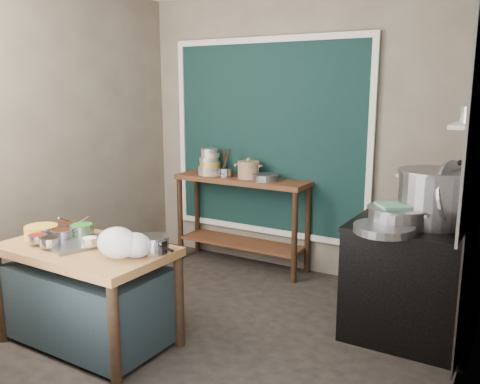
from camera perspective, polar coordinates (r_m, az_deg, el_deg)
The scene contains 29 objects.
floor at distance 4.22m, azimuth -2.30°, elevation -14.67°, with size 3.50×3.00×0.02m, color #2F2824.
back_wall at distance 5.14m, azimuth 6.82°, elevation 6.40°, with size 3.50×0.02×2.80m, color #756B5A.
left_wall at distance 4.99m, azimuth -19.73°, elevation 5.65°, with size 0.02×3.00×2.80m, color #756B5A.
right_wall at distance 3.22m, azimuth 24.81°, elevation 2.30°, with size 0.02×3.00×2.80m, color #756B5A.
curtain_panel at distance 5.26m, azimuth 3.12°, elevation 6.04°, with size 2.10×0.02×1.90m, color black.
curtain_frame at distance 5.25m, azimuth 3.07°, elevation 6.03°, with size 2.22×0.03×2.02m, color beige, non-canonical shape.
soot_patch at distance 4.01m, azimuth 24.69°, elevation -6.32°, with size 0.01×1.30×1.30m, color black.
wall_shelf at distance 4.05m, azimuth 24.54°, elevation 6.89°, with size 0.22×0.70×0.03m, color beige.
prep_table at distance 3.93m, azimuth -16.65°, elevation -11.09°, with size 1.25×0.72×0.75m, color olive.
back_counter at distance 5.35m, azimuth 0.17°, elevation -3.39°, with size 1.45×0.40×0.95m, color #572C19.
stove_block at distance 4.05m, azimuth 18.65°, elevation -9.77°, with size 0.90×0.68×0.85m, color black.
stove_top at distance 3.92m, azimuth 19.07°, elevation -3.76°, with size 0.92×0.69×0.03m, color black.
condiment_tray at distance 3.95m, azimuth -18.42°, elevation -5.15°, with size 0.55×0.39×0.02m, color gray.
condiment_bowls at distance 3.98m, azimuth -18.84°, elevation -4.41°, with size 0.62×0.48×0.07m.
yellow_basin at distance 4.12m, azimuth -21.41°, elevation -4.18°, with size 0.24×0.24×0.09m, color #BD812B.
saucepan at distance 3.54m, azimuth -9.61°, elevation -5.81°, with size 0.22×0.22×0.12m, color gray, non-canonical shape.
plastic_bag_a at distance 3.47m, azimuth -13.62°, elevation -5.57°, with size 0.28×0.24×0.21m, color white.
plastic_bag_b at distance 3.47m, azimuth -11.67°, elevation -5.87°, with size 0.22×0.19×0.17m, color white.
bowl_stack at distance 5.41m, azimuth -3.39°, elevation 3.24°, with size 0.25×0.25×0.28m.
utensil_cup at distance 5.29m, azimuth -1.62°, elevation 2.21°, with size 0.15×0.15×0.09m, color gray.
ceramic_crock at distance 5.19m, azimuth 0.95°, elevation 2.40°, with size 0.23×0.23×0.16m, color olive, non-canonical shape.
wide_bowl at distance 5.07m, azimuth 2.89°, elevation 1.64°, with size 0.27×0.27×0.07m, color gray.
stock_pot at distance 3.93m, azimuth 20.80°, elevation -0.59°, with size 0.52×0.52×0.40m, color gray, non-canonical shape.
pot_lid at distance 3.89m, azimuth 22.89°, elevation -0.29°, with size 0.49×0.49×0.02m, color gray.
steamer at distance 3.82m, azimuth 17.27°, elevation -2.67°, with size 0.44×0.44×0.14m, color gray, non-canonical shape.
green_cloth at distance 3.80m, azimuth 17.34°, elevation -1.46°, with size 0.27×0.21×0.02m, color #62A787.
shallow_pan at distance 3.64m, azimuth 15.85°, elevation -4.01°, with size 0.42×0.42×0.05m, color gray.
shelf_bowl_stack at distance 3.96m, azimuth 24.48°, elevation 7.83°, with size 0.15×0.15×0.12m.
shelf_bowl_green at distance 4.27m, azimuth 24.93°, elevation 7.58°, with size 0.14×0.14×0.05m, color gray.
Camera 1 is at (2.07, -3.17, 1.86)m, focal length 38.00 mm.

